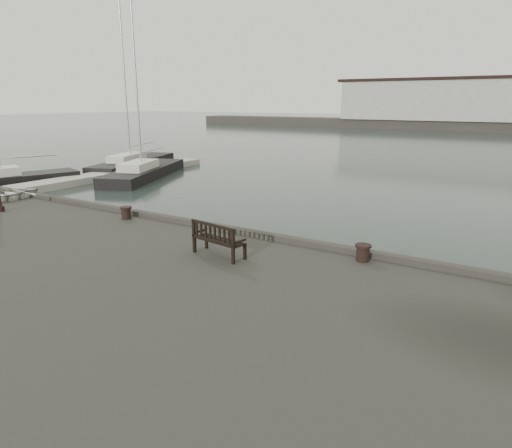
# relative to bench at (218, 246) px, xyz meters

# --- Properties ---
(ground) EXTENTS (400.00, 400.00, 0.00)m
(ground) POSITION_rel_bench_xyz_m (-1.37, 2.39, -1.87)
(ground) COLOR black
(ground) RESTS_ON ground
(pontoon) EXTENTS (2.00, 24.00, 0.50)m
(pontoon) POSITION_rel_bench_xyz_m (-21.37, 12.39, -1.62)
(pontoon) COLOR beige
(pontoon) RESTS_ON ground
(breakwater) EXTENTS (140.00, 9.50, 12.20)m
(breakwater) POSITION_rel_bench_xyz_m (-5.92, 94.39, 2.43)
(breakwater) COLOR #383530
(breakwater) RESTS_ON ground
(bench) EXTENTS (1.76, 0.83, 0.97)m
(bench) POSITION_rel_bench_xyz_m (0.00, 0.00, 0.00)
(bench) COLOR black
(bench) RESTS_ON quay
(bollard_left) EXTENTS (0.47, 0.47, 0.47)m
(bollard_left) POSITION_rel_bench_xyz_m (-5.55, 1.61, -0.08)
(bollard_left) COLOR black
(bollard_left) RESTS_ON quay
(bollard_right) EXTENTS (0.54, 0.54, 0.48)m
(bollard_right) POSITION_rel_bench_xyz_m (3.68, 1.80, -0.07)
(bollard_right) COLOR black
(bollard_right) RESTS_ON quay
(dinghy) EXTENTS (2.01, 2.66, 0.52)m
(dinghy) POSITION_rel_bench_xyz_m (-12.80, 1.28, -0.05)
(dinghy) COLOR beige
(dinghy) RESTS_ON quay
(yacht_a) EXTENTS (5.18, 9.60, 12.75)m
(yacht_a) POSITION_rel_bench_xyz_m (-24.50, 7.92, -1.63)
(yacht_a) COLOR black
(yacht_a) RESTS_ON ground
(yacht_b) EXTENTS (6.25, 12.12, 15.48)m
(yacht_b) POSITION_rel_bench_xyz_m (-23.85, 19.21, -1.62)
(yacht_b) COLOR black
(yacht_b) RESTS_ON ground
(yacht_c) EXTENTS (6.96, 11.57, 15.08)m
(yacht_c) POSITION_rel_bench_xyz_m (-19.19, 15.96, -1.63)
(yacht_c) COLOR black
(yacht_c) RESTS_ON ground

